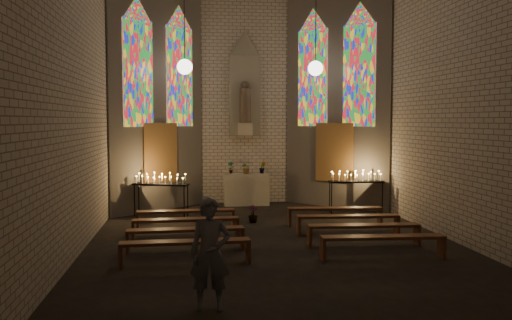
% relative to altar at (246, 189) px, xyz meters
% --- Properties ---
extents(floor, '(12.00, 12.00, 0.00)m').
position_rel_altar_xyz_m(floor, '(0.00, -5.45, -0.50)').
color(floor, black).
rests_on(floor, ground).
extents(room, '(8.22, 12.43, 7.00)m').
position_rel_altar_xyz_m(room, '(-0.00, -2.08, 3.22)').
color(room, beige).
rests_on(room, ground).
extents(altar, '(1.40, 0.60, 1.00)m').
position_rel_altar_xyz_m(altar, '(0.00, 0.00, 0.00)').
color(altar, beige).
rests_on(altar, ground).
extents(flower_vase_left, '(0.24, 0.20, 0.39)m').
position_rel_altar_xyz_m(flower_vase_left, '(-0.49, 0.09, 0.69)').
color(flower_vase_left, '#4C723F').
rests_on(flower_vase_left, altar).
extents(flower_vase_center, '(0.40, 0.36, 0.38)m').
position_rel_altar_xyz_m(flower_vase_center, '(0.00, -0.04, 0.69)').
color(flower_vase_center, '#4C723F').
rests_on(flower_vase_center, altar).
extents(flower_vase_right, '(0.22, 0.19, 0.37)m').
position_rel_altar_xyz_m(flower_vase_right, '(0.51, -0.01, 0.69)').
color(flower_vase_right, '#4C723F').
rests_on(flower_vase_right, altar).
extents(aisle_flower_pot, '(0.31, 0.31, 0.45)m').
position_rel_altar_xyz_m(aisle_flower_pot, '(-0.15, -3.13, -0.27)').
color(aisle_flower_pot, '#4C723F').
rests_on(aisle_flower_pot, ground).
extents(votive_stand_left, '(1.60, 0.87, 1.15)m').
position_rel_altar_xyz_m(votive_stand_left, '(-2.59, -1.85, 0.49)').
color(votive_stand_left, black).
rests_on(votive_stand_left, ground).
extents(votive_stand_right, '(1.60, 0.47, 1.16)m').
position_rel_altar_xyz_m(votive_stand_right, '(3.00, -1.89, 0.49)').
color(votive_stand_right, black).
rests_on(votive_stand_right, ground).
extents(pew_left_0, '(2.42, 0.43, 0.46)m').
position_rel_altar_xyz_m(pew_left_0, '(-1.89, -3.75, -0.12)').
color(pew_left_0, '#572C18').
rests_on(pew_left_0, ground).
extents(pew_right_0, '(2.42, 0.43, 0.46)m').
position_rel_altar_xyz_m(pew_right_0, '(1.89, -3.75, -0.12)').
color(pew_right_0, '#572C18').
rests_on(pew_right_0, ground).
extents(pew_left_1, '(2.42, 0.43, 0.46)m').
position_rel_altar_xyz_m(pew_left_1, '(-1.89, -4.95, -0.12)').
color(pew_left_1, '#572C18').
rests_on(pew_left_1, ground).
extents(pew_right_1, '(2.42, 0.43, 0.46)m').
position_rel_altar_xyz_m(pew_right_1, '(1.89, -4.95, -0.12)').
color(pew_right_1, '#572C18').
rests_on(pew_right_1, ground).
extents(pew_left_2, '(2.42, 0.43, 0.46)m').
position_rel_altar_xyz_m(pew_left_2, '(-1.89, -6.15, -0.12)').
color(pew_left_2, '#572C18').
rests_on(pew_left_2, ground).
extents(pew_right_2, '(2.42, 0.43, 0.46)m').
position_rel_altar_xyz_m(pew_right_2, '(1.89, -6.15, -0.12)').
color(pew_right_2, '#572C18').
rests_on(pew_right_2, ground).
extents(pew_left_3, '(2.42, 0.43, 0.46)m').
position_rel_altar_xyz_m(pew_left_3, '(-1.89, -7.35, -0.12)').
color(pew_left_3, '#572C18').
rests_on(pew_left_3, ground).
extents(pew_right_3, '(2.42, 0.43, 0.46)m').
position_rel_altar_xyz_m(pew_right_3, '(1.89, -7.35, -0.12)').
color(pew_right_3, '#572C18').
rests_on(pew_right_3, ground).
extents(visitor, '(0.61, 0.42, 1.59)m').
position_rel_altar_xyz_m(visitor, '(-1.53, -9.88, 0.30)').
color(visitor, '#52525D').
rests_on(visitor, ground).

